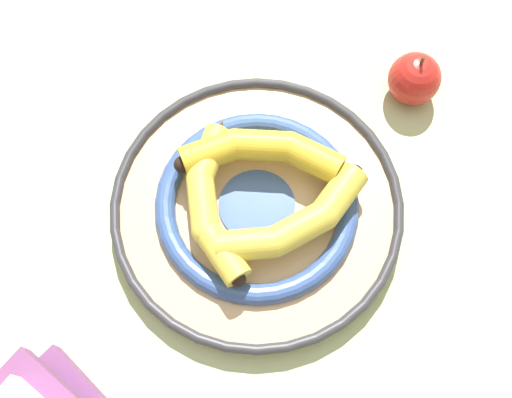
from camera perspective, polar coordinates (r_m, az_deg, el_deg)
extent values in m
plane|color=#B2C693|center=(0.72, -2.87, 1.52)|extent=(2.80, 2.80, 0.00)
cylinder|color=tan|center=(0.69, 0.00, -0.90)|extent=(0.32, 0.32, 0.02)
torus|color=#385699|center=(0.68, 0.00, -0.49)|extent=(0.23, 0.23, 0.02)
cylinder|color=#385699|center=(0.68, 0.00, -0.58)|extent=(0.09, 0.09, 0.00)
torus|color=#333338|center=(0.68, 0.00, -0.53)|extent=(0.34, 0.34, 0.01)
cylinder|color=gold|center=(0.64, -1.12, -4.38)|extent=(0.06, 0.04, 0.03)
cylinder|color=gold|center=(0.64, 4.07, -2.82)|extent=(0.07, 0.06, 0.03)
cylinder|color=gold|center=(0.66, 7.87, 0.53)|extent=(0.06, 0.07, 0.03)
sphere|color=gold|center=(0.64, 1.67, -4.14)|extent=(0.03, 0.03, 0.03)
sphere|color=gold|center=(0.65, 6.40, -1.53)|extent=(0.03, 0.03, 0.03)
cone|color=#472D19|center=(0.64, -3.92, -4.60)|extent=(0.03, 0.03, 0.03)
sphere|color=black|center=(0.67, 9.29, 2.51)|extent=(0.02, 0.02, 0.02)
cylinder|color=gold|center=(0.67, 5.49, 3.86)|extent=(0.07, 0.06, 0.04)
cylinder|color=gold|center=(0.68, 0.48, 5.12)|extent=(0.06, 0.04, 0.04)
cylinder|color=gold|center=(0.68, -4.63, 4.34)|extent=(0.07, 0.06, 0.04)
sphere|color=gold|center=(0.68, 3.12, 4.99)|extent=(0.04, 0.04, 0.04)
sphere|color=gold|center=(0.68, -2.16, 5.24)|extent=(0.04, 0.04, 0.04)
cone|color=#472D19|center=(0.67, 7.87, 2.70)|extent=(0.04, 0.04, 0.03)
sphere|color=black|center=(0.67, -7.11, 3.42)|extent=(0.02, 0.02, 0.02)
cylinder|color=yellow|center=(0.68, -4.55, 4.27)|extent=(0.05, 0.07, 0.03)
cylinder|color=yellow|center=(0.65, -5.17, -0.52)|extent=(0.04, 0.07, 0.03)
cylinder|color=yellow|center=(0.63, -3.36, -5.32)|extent=(0.06, 0.07, 0.03)
sphere|color=yellow|center=(0.67, -5.46, 1.97)|extent=(0.03, 0.03, 0.03)
sphere|color=yellow|center=(0.64, -4.88, -3.10)|extent=(0.03, 0.03, 0.03)
cone|color=#472D19|center=(0.69, -3.67, 6.50)|extent=(0.03, 0.03, 0.02)
sphere|color=black|center=(0.63, -1.79, -7.60)|extent=(0.02, 0.02, 0.02)
sphere|color=red|center=(0.77, 14.72, 11.07)|extent=(0.06, 0.06, 0.06)
cylinder|color=#4C3319|center=(0.74, 15.44, 12.66)|extent=(0.00, 0.00, 0.01)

